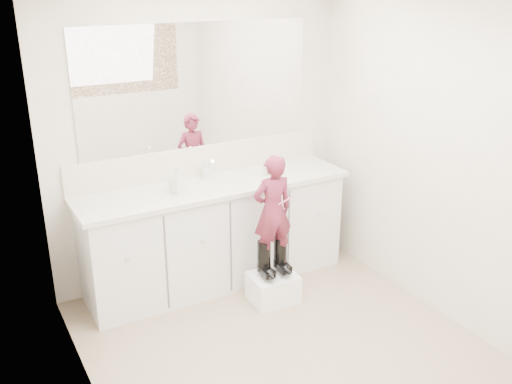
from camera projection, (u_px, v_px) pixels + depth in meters
floor at (294, 356)px, 3.96m from camera, size 3.00×3.00×0.00m
wall_back at (199, 139)px, 4.76m from camera, size 2.60×0.00×2.60m
wall_front at (501, 311)px, 2.31m from camera, size 2.60×0.00×2.60m
wall_left at (87, 240)px, 2.94m from camera, size 0.00×3.00×3.00m
wall_right at (448, 163)px, 4.13m from camera, size 0.00×3.00×3.00m
vanity_cabinet at (216, 235)px, 4.81m from camera, size 2.20×0.55×0.85m
countertop at (215, 186)px, 4.64m from camera, size 2.28×0.58×0.04m
backsplash at (201, 160)px, 4.81m from camera, size 2.28×0.03×0.25m
mirror at (198, 86)px, 4.59m from camera, size 2.00×0.02×1.00m
faucet at (207, 172)px, 4.75m from camera, size 0.08×0.08×0.10m
cup at (269, 169)px, 4.83m from camera, size 0.13×0.13×0.10m
soap_bottle at (177, 180)px, 4.41m from camera, size 0.12×0.12×0.21m
step_stool at (273, 288)px, 4.60m from camera, size 0.38×0.33×0.23m
boot_left at (264, 259)px, 4.49m from camera, size 0.12×0.21×0.30m
boot_right at (280, 255)px, 4.56m from camera, size 0.12×0.21×0.30m
toddler at (273, 211)px, 4.38m from camera, size 0.34×0.23×0.90m
toothbrush at (286, 200)px, 4.31m from camera, size 0.14×0.02×0.06m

